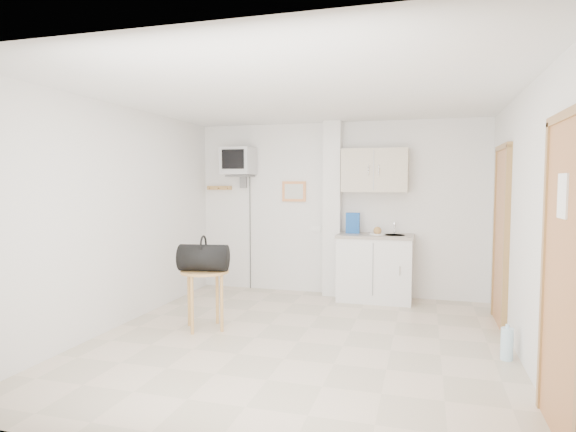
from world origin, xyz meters
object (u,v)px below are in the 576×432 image
(round_table, at_px, (205,280))
(water_bottle, at_px, (507,344))
(crt_television, at_px, (239,162))
(duffel_bag, at_px, (204,257))

(round_table, height_order, water_bottle, round_table)
(crt_television, height_order, water_bottle, crt_television)
(round_table, relative_size, water_bottle, 1.99)
(water_bottle, bearing_deg, duffel_bag, 179.01)
(water_bottle, bearing_deg, round_table, 178.10)
(water_bottle, bearing_deg, crt_television, 150.02)
(duffel_bag, xyz_separation_m, water_bottle, (3.08, -0.05, -0.66))
(crt_television, bearing_deg, water_bottle, -29.98)
(crt_television, height_order, duffel_bag, crt_television)
(round_table, bearing_deg, duffel_bag, -76.99)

